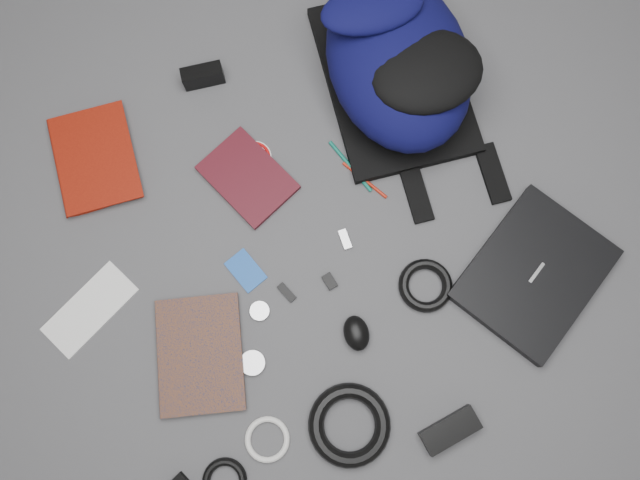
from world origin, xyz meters
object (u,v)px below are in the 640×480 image
textbook_red (56,169)px  compact_camera (203,76)px  backpack (398,61)px  laptop (534,274)px  power_brick (450,430)px  dvd_case (248,178)px  mouse (356,333)px  comic_book (158,359)px

textbook_red → compact_camera: bearing=18.4°
backpack → laptop: (0.05, -0.58, -0.09)m
compact_camera → power_brick: 1.02m
dvd_case → compact_camera: (0.02, 0.28, 0.02)m
dvd_case → compact_camera: size_ratio=2.11×
compact_camera → mouse: 0.73m
mouse → comic_book: bearing=173.5°
backpack → mouse: (-0.38, -0.51, -0.09)m
power_brick → mouse: bearing=105.5°
laptop → textbook_red: (-0.89, 0.76, -0.00)m
backpack → dvd_case: (-0.44, -0.06, -0.10)m
laptop → mouse: bearing=146.8°
comic_book → compact_camera: size_ratio=2.61×
textbook_red → compact_camera: (0.42, 0.05, 0.01)m
textbook_red → comic_book: (0.03, -0.52, -0.00)m
comic_book → mouse: 0.46m
dvd_case → power_brick: (0.14, -0.74, 0.01)m
laptop → mouse: mouse is taller
mouse → power_brick: mouse is taller
textbook_red → mouse: bearing=-44.6°
comic_book → power_brick: bearing=-19.1°
laptop → dvd_case: 0.71m
backpack → power_brick: size_ratio=3.94×
dvd_case → laptop: bearing=-63.5°
comic_book → mouse: size_ratio=3.25×
backpack → compact_camera: size_ratio=5.09×
backpack → compact_camera: (-0.42, 0.22, -0.08)m
dvd_case → mouse: size_ratio=2.63×
textbook_red → dvd_case: textbook_red is taller
backpack → compact_camera: 0.48m
textbook_red → backpack: bearing=0.0°
textbook_red → compact_camera: 0.42m
comic_book → power_brick: 0.67m
comic_book → mouse: bearing=1.4°
compact_camera → dvd_case: bearing=-79.4°
textbook_red → comic_book: textbook_red is taller
laptop → comic_book: size_ratio=1.27×
backpack → dvd_case: 0.45m
laptop → textbook_red: 1.17m
dvd_case → power_brick: power_brick is taller
laptop → power_brick: size_ratio=2.57×
comic_book → dvd_case: (0.37, 0.29, -0.00)m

